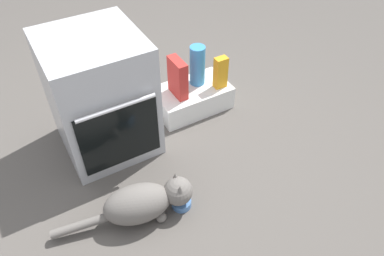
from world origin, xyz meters
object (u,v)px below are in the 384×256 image
oven (100,96)px  food_bowl (181,202)px  cereal_box (178,78)px  cat (145,202)px  water_bottle (197,65)px  pantry_cabinet (192,98)px  juice_carton (221,73)px

oven → food_bowl: (0.17, -0.71, -0.36)m
oven → cereal_box: size_ratio=2.80×
cat → water_bottle: 1.09m
pantry_cabinet → oven: bearing=-177.4°
pantry_cabinet → cereal_box: (-0.12, -0.01, 0.23)m
juice_carton → water_bottle: water_bottle is taller
water_bottle → food_bowl: bearing=-125.8°
pantry_cabinet → water_bottle: bearing=30.2°
food_bowl → cereal_box: bearing=62.6°
food_bowl → water_bottle: water_bottle is taller
oven → cereal_box: 0.56m
food_bowl → juice_carton: bearing=44.0°
oven → cat: (-0.03, -0.67, -0.27)m
oven → juice_carton: bearing=-3.4°
cereal_box → water_bottle: 0.19m
food_bowl → water_bottle: size_ratio=0.38×
food_bowl → juice_carton: (0.69, 0.66, 0.27)m
cat → juice_carton: 1.10m
cat → water_bottle: bearing=55.5°
juice_carton → cereal_box: bearing=167.1°
cereal_box → juice_carton: size_ratio=1.17×
food_bowl → cereal_box: cereal_box is taller
pantry_cabinet → cereal_box: size_ratio=1.96×
water_bottle → juice_carton: bearing=-45.4°
pantry_cabinet → food_bowl: bearing=-123.7°
oven → cereal_box: (0.55, 0.02, -0.07)m
food_bowl → cereal_box: 0.88m
cat → juice_carton: (0.89, 0.62, 0.17)m
juice_carton → water_bottle: size_ratio=0.80×
oven → food_bowl: 0.82m
cereal_box → cat: bearing=-130.2°
oven → water_bottle: size_ratio=2.61×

